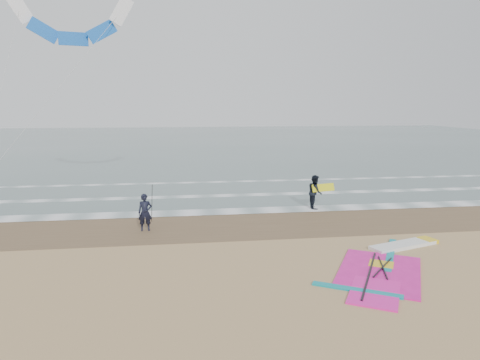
{
  "coord_description": "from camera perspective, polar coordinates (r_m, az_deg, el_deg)",
  "views": [
    {
      "loc": [
        -2.4,
        -12.6,
        5.38
      ],
      "look_at": [
        -0.01,
        5.0,
        2.2
      ],
      "focal_mm": 32.0,
      "sensor_mm": 36.0,
      "label": 1
    }
  ],
  "objects": [
    {
      "name": "ground",
      "position": [
        13.9,
        2.89,
        -12.62
      ],
      "size": [
        120.0,
        120.0,
        0.0
      ],
      "primitive_type": "plane",
      "color": "tan",
      "rests_on": "ground"
    },
    {
      "name": "sea_water",
      "position": [
        60.88,
        -5.46,
        5.05
      ],
      "size": [
        120.0,
        80.0,
        0.02
      ],
      "primitive_type": "cube",
      "color": "#47605E",
      "rests_on": "ground"
    },
    {
      "name": "wet_sand_band",
      "position": [
        19.5,
        -0.36,
        -5.85
      ],
      "size": [
        120.0,
        5.0,
        0.01
      ],
      "primitive_type": "cube",
      "color": "brown",
      "rests_on": "ground"
    },
    {
      "name": "foam_waterline",
      "position": [
        23.77,
        -1.74,
        -2.86
      ],
      "size": [
        120.0,
        9.15,
        0.02
      ],
      "color": "white",
      "rests_on": "ground"
    },
    {
      "name": "windsurf_rig",
      "position": [
        15.56,
        19.17,
        -10.51
      ],
      "size": [
        6.07,
        5.75,
        0.15
      ],
      "color": "white",
      "rests_on": "ground"
    },
    {
      "name": "person_standing",
      "position": [
        18.72,
        -12.54,
        -4.24
      ],
      "size": [
        0.61,
        0.43,
        1.61
      ],
      "primitive_type": "imported",
      "rotation": [
        0.0,
        0.0,
        0.08
      ],
      "color": "black",
      "rests_on": "ground"
    },
    {
      "name": "person_walking",
      "position": [
        22.43,
        9.97,
        -1.58
      ],
      "size": [
        0.75,
        0.92,
        1.76
      ],
      "primitive_type": "imported",
      "rotation": [
        0.0,
        0.0,
        1.46
      ],
      "color": "black",
      "rests_on": "ground"
    },
    {
      "name": "held_pole",
      "position": [
        18.61,
        -11.66,
        -3.11
      ],
      "size": [
        0.17,
        0.86,
        1.82
      ],
      "color": "black",
      "rests_on": "ground"
    },
    {
      "name": "carried_kiteboard",
      "position": [
        22.42,
        11.04,
        -1.01
      ],
      "size": [
        1.3,
        0.51,
        0.39
      ],
      "color": "yellow",
      "rests_on": "ground"
    },
    {
      "name": "surf_kite",
      "position": [
        27.02,
        -21.5,
        18.72
      ],
      "size": [
        7.7,
        3.71,
        10.1
      ],
      "color": "white",
      "rests_on": "ground"
    }
  ]
}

